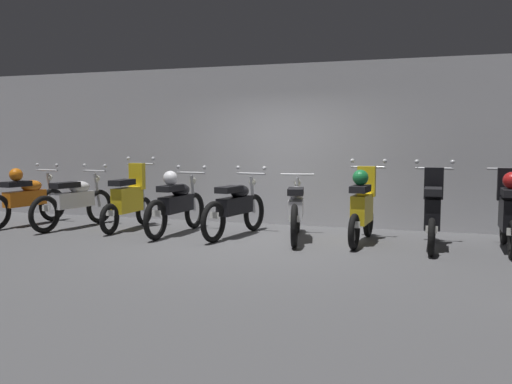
% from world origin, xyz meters
% --- Properties ---
extents(ground_plane, '(80.00, 80.00, 0.00)m').
position_xyz_m(ground_plane, '(0.00, 0.00, 0.00)').
color(ground_plane, '#4C4C4F').
extents(back_wall, '(17.31, 0.30, 3.00)m').
position_xyz_m(back_wall, '(0.00, 2.27, 1.50)').
color(back_wall, '#ADADB2').
rests_on(back_wall, ground).
extents(motorbike_slot_0, '(0.58, 1.94, 1.15)m').
position_xyz_m(motorbike_slot_0, '(-4.65, 0.58, 0.53)').
color(motorbike_slot_0, black).
rests_on(motorbike_slot_0, ground).
extents(motorbike_slot_1, '(0.62, 1.93, 1.15)m').
position_xyz_m(motorbike_slot_1, '(-3.62, 0.62, 0.49)').
color(motorbike_slot_1, black).
rests_on(motorbike_slot_1, ground).
extents(motorbike_slot_2, '(0.59, 1.68, 1.29)m').
position_xyz_m(motorbike_slot_2, '(-2.59, 0.77, 0.53)').
color(motorbike_slot_2, black).
rests_on(motorbike_slot_2, ground).
extents(motorbike_slot_3, '(0.59, 1.95, 1.15)m').
position_xyz_m(motorbike_slot_3, '(-1.55, 0.58, 0.53)').
color(motorbike_slot_3, black).
rests_on(motorbike_slot_3, ground).
extents(motorbike_slot_4, '(0.63, 1.93, 1.15)m').
position_xyz_m(motorbike_slot_4, '(-0.51, 0.66, 0.49)').
color(motorbike_slot_4, black).
rests_on(motorbike_slot_4, ground).
extents(motorbike_slot_5, '(0.62, 1.93, 1.03)m').
position_xyz_m(motorbike_slot_5, '(0.51, 0.65, 0.49)').
color(motorbike_slot_5, black).
rests_on(motorbike_slot_5, ground).
extents(motorbike_slot_6, '(0.59, 1.68, 1.29)m').
position_xyz_m(motorbike_slot_6, '(1.55, 0.68, 0.57)').
color(motorbike_slot_6, black).
rests_on(motorbike_slot_6, ground).
extents(motorbike_slot_7, '(0.59, 1.68, 1.29)m').
position_xyz_m(motorbike_slot_7, '(2.59, 0.56, 0.53)').
color(motorbike_slot_7, black).
rests_on(motorbike_slot_7, ground).
extents(motorbike_slot_8, '(0.56, 1.68, 1.18)m').
position_xyz_m(motorbike_slot_8, '(3.62, 0.66, 0.57)').
color(motorbike_slot_8, black).
rests_on(motorbike_slot_8, ground).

